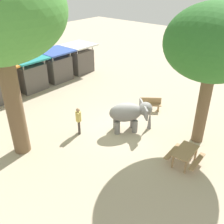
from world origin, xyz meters
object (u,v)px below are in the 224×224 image
shade_tree_secondary (215,44)px  picnic_table_near (185,154)px  market_stall_teal (30,75)px  person_handler (79,119)px  wooden_bench (150,104)px  market_stall_white (79,60)px  elephant (130,113)px  market_stall_blue (57,67)px

shade_tree_secondary → picnic_table_near: shade_tree_secondary is taller
market_stall_teal → person_handler: bearing=-104.4°
shade_tree_secondary → picnic_table_near: 5.25m
market_stall_teal → picnic_table_near: bearing=-92.1°
person_handler → wooden_bench: 5.22m
person_handler → wooden_bench: (4.95, -1.58, -0.48)m
person_handler → market_stall_white: (7.11, 7.45, 0.19)m
wooden_bench → market_stall_teal: bearing=-18.1°
elephant → wooden_bench: (2.81, 0.40, -0.64)m
wooden_bench → market_stall_white: bearing=-50.2°
picnic_table_near → market_stall_blue: market_stall_blue is taller
shade_tree_secondary → wooden_bench: size_ratio=5.24×
person_handler → shade_tree_secondary: shade_tree_secondary is taller
wooden_bench → picnic_table_near: size_ratio=0.87×
market_stall_teal → market_stall_white: bearing=0.0°
shade_tree_secondary → market_stall_blue: shade_tree_secondary is taller
elephant → wooden_bench: size_ratio=1.74×
person_handler → picnic_table_near: bearing=-33.4°
person_handler → shade_tree_secondary: size_ratio=0.23×
shade_tree_secondary → wooden_bench: 6.29m
market_stall_white → wooden_bench: bearing=-103.4°
person_handler → picnic_table_near: person_handler is taller
market_stall_teal → market_stall_white: same height
person_handler → market_stall_teal: bearing=118.5°
person_handler → market_stall_teal: market_stall_teal is taller
shade_tree_secondary → market_stall_blue: (0.79, 12.87, -4.16)m
picnic_table_near → market_stall_white: bearing=-116.0°
person_handler → market_stall_blue: market_stall_blue is taller
shade_tree_secondary → market_stall_teal: size_ratio=2.83×
elephant → wooden_bench: elephant is taller
elephant → market_stall_teal: bearing=133.0°
person_handler → wooden_bench: size_ratio=1.19×
picnic_table_near → market_stall_blue: 13.60m
shade_tree_secondary → wooden_bench: shade_tree_secondary is taller
market_stall_blue → elephant: bearing=-104.1°
wooden_bench → market_stall_blue: bearing=-33.9°
shade_tree_secondary → person_handler: bearing=124.4°
picnic_table_near → market_stall_blue: bearing=-105.9°
elephant → picnic_table_near: bearing=-59.1°
person_handler → market_stall_white: size_ratio=0.64×
wooden_bench → market_stall_blue: size_ratio=0.54×
wooden_bench → market_stall_white: 9.30m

